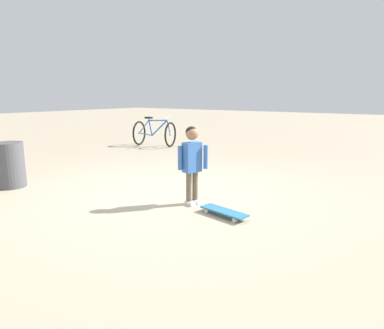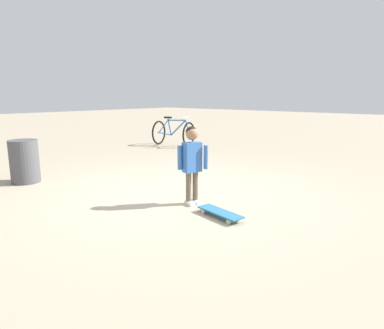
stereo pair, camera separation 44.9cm
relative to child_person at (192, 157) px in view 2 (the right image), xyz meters
The scene contains 5 objects.
ground_plane 0.86m from the child_person, 106.69° to the right, with size 50.00×50.00×0.00m, color tan.
child_person is the anchor object (origin of this frame).
skateboard 0.86m from the child_person, 74.28° to the left, with size 0.30×0.66×0.07m.
bicycle_near 5.48m from the child_person, 133.40° to the right, with size 0.94×1.20×0.85m.
trash_bin 3.08m from the child_person, 71.50° to the right, with size 0.47×0.47×0.73m, color #4C4C51.
Camera 2 is at (3.52, 3.45, 1.47)m, focal length 31.71 mm.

